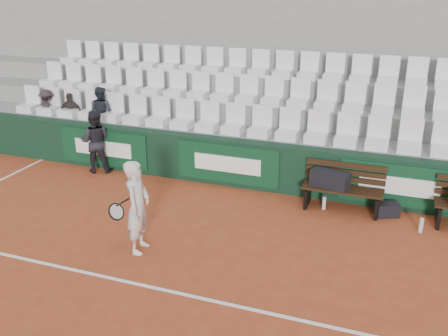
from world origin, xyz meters
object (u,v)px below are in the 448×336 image
at_px(bench_left, 342,199).
at_px(spectator_c, 100,93).
at_px(ball_kid, 95,141).
at_px(spectator_a, 46,92).
at_px(water_bottle_near, 324,203).
at_px(spectator_b, 69,95).
at_px(sports_bag_left, 330,179).
at_px(tennis_player, 138,207).
at_px(water_bottle_far, 421,225).
at_px(sports_bag_ground, 387,210).

height_order(bench_left, spectator_c, spectator_c).
height_order(bench_left, ball_kid, ball_kid).
bearing_deg(spectator_a, water_bottle_near, -164.23).
distance_m(bench_left, spectator_b, 6.90).
bearing_deg(spectator_b, sports_bag_left, 153.88).
xyz_separation_m(tennis_player, spectator_c, (-2.96, 3.61, 0.84)).
bearing_deg(ball_kid, spectator_b, -52.70).
bearing_deg(sports_bag_left, ball_kid, 178.06).
distance_m(water_bottle_far, ball_kid, 6.98).
bearing_deg(spectator_c, bench_left, 177.65).
xyz_separation_m(sports_bag_ground, spectator_b, (-7.54, 0.95, 1.37)).
distance_m(sports_bag_left, spectator_b, 6.59).
xyz_separation_m(water_bottle_far, spectator_a, (-8.81, 1.42, 1.39)).
distance_m(bench_left, sports_bag_left, 0.45).
xyz_separation_m(sports_bag_ground, water_bottle_near, (-1.15, -0.11, -0.00)).
xyz_separation_m(sports_bag_left, water_bottle_near, (-0.07, -0.06, -0.48)).
bearing_deg(ball_kid, tennis_player, 115.22).
bearing_deg(sports_bag_left, sports_bag_ground, 2.70).
distance_m(spectator_a, spectator_c, 1.55).
distance_m(water_bottle_far, spectator_a, 9.04).
bearing_deg(spectator_c, tennis_player, 136.61).
xyz_separation_m(water_bottle_near, spectator_c, (-5.52, 1.06, 1.48)).
xyz_separation_m(water_bottle_far, spectator_c, (-7.26, 1.42, 1.48)).
xyz_separation_m(water_bottle_near, ball_kid, (-5.19, 0.23, 0.59)).
height_order(water_bottle_far, spectator_a, spectator_a).
distance_m(tennis_player, ball_kid, 3.83).
height_order(sports_bag_ground, tennis_player, tennis_player).
xyz_separation_m(sports_bag_left, spectator_c, (-5.59, 1.00, 1.01)).
distance_m(ball_kid, spectator_b, 1.65).
bearing_deg(tennis_player, ball_kid, 133.33).
height_order(sports_bag_left, spectator_c, spectator_c).
bearing_deg(spectator_c, spectator_b, 7.27).
height_order(bench_left, tennis_player, tennis_player).
relative_size(water_bottle_near, water_bottle_far, 0.97).
xyz_separation_m(ball_kid, spectator_a, (-1.88, 0.83, 0.80)).
bearing_deg(water_bottle_near, spectator_c, 169.12).
xyz_separation_m(sports_bag_ground, spectator_c, (-6.67, 0.95, 1.48)).
height_order(water_bottle_far, tennis_player, tennis_player).
height_order(water_bottle_near, spectator_a, spectator_a).
distance_m(sports_bag_left, sports_bag_ground, 1.18).
xyz_separation_m(bench_left, ball_kid, (-5.51, 0.16, 0.49)).
bearing_deg(spectator_a, bench_left, -163.33).
bearing_deg(bench_left, sports_bag_ground, 2.50).
bearing_deg(ball_kid, spectator_a, -41.79).
xyz_separation_m(water_bottle_near, spectator_b, (-6.39, 1.06, 1.37)).
height_order(bench_left, sports_bag_ground, bench_left).
xyz_separation_m(sports_bag_ground, tennis_player, (-3.71, -2.66, 0.64)).
relative_size(ball_kid, spectator_b, 1.43).
bearing_deg(tennis_player, spectator_a, 141.32).
bearing_deg(tennis_player, sports_bag_ground, 35.63).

